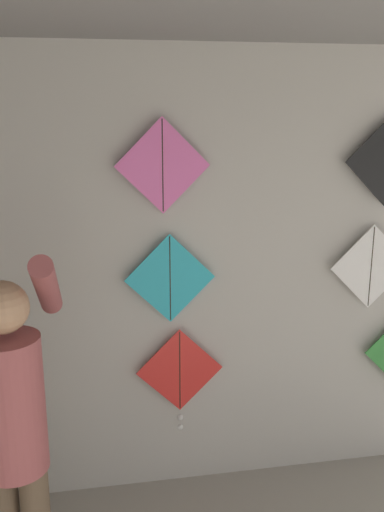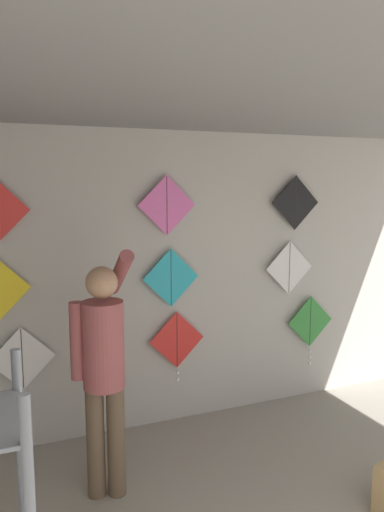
{
  "view_description": "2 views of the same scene",
  "coord_description": "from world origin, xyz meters",
  "px_view_note": "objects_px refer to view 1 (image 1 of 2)",
  "views": [
    {
      "loc": [
        -0.49,
        0.7,
        2.46
      ],
      "look_at": [
        0.05,
        3.71,
        1.64
      ],
      "focal_mm": 40.0,
      "sensor_mm": 36.0,
      "label": 1
    },
    {
      "loc": [
        -1.61,
        -0.36,
        2.33
      ],
      "look_at": [
        0.07,
        3.71,
        1.67
      ],
      "focal_mm": 35.0,
      "sensor_mm": 36.0,
      "label": 2
    }
  ],
  "objects_px": {
    "shopkeeper": "(13,428)",
    "kite_1": "(180,374)",
    "kite_4": "(170,279)",
    "kite_7": "(163,166)",
    "kite_5": "(371,267)"
  },
  "relations": [
    {
      "from": "kite_4",
      "to": "kite_5",
      "type": "xyz_separation_m",
      "value": [
        1.3,
        0.0,
        0.01
      ]
    },
    {
      "from": "shopkeeper",
      "to": "kite_1",
      "type": "xyz_separation_m",
      "value": [
        0.9,
        0.86,
        -0.24
      ]
    },
    {
      "from": "shopkeeper",
      "to": "kite_4",
      "type": "xyz_separation_m",
      "value": [
        0.84,
        0.86,
        0.4
      ]
    },
    {
      "from": "shopkeeper",
      "to": "kite_5",
      "type": "height_order",
      "value": "shopkeeper"
    },
    {
      "from": "kite_1",
      "to": "kite_7",
      "type": "bearing_deg",
      "value": 179.57
    },
    {
      "from": "kite_1",
      "to": "kite_7",
      "type": "relative_size",
      "value": 1.25
    },
    {
      "from": "kite_4",
      "to": "kite_5",
      "type": "distance_m",
      "value": 1.3
    },
    {
      "from": "kite_4",
      "to": "kite_7",
      "type": "distance_m",
      "value": 0.68
    },
    {
      "from": "shopkeeper",
      "to": "kite_7",
      "type": "xyz_separation_m",
      "value": [
        0.81,
        0.86,
        1.07
      ]
    },
    {
      "from": "shopkeeper",
      "to": "kite_1",
      "type": "bearing_deg",
      "value": 60.7
    },
    {
      "from": "kite_1",
      "to": "kite_4",
      "type": "xyz_separation_m",
      "value": [
        -0.06,
        0.0,
        0.63
      ]
    },
    {
      "from": "kite_5",
      "to": "kite_7",
      "type": "xyz_separation_m",
      "value": [
        -1.34,
        0.0,
        0.67
      ]
    },
    {
      "from": "kite_5",
      "to": "kite_7",
      "type": "height_order",
      "value": "kite_7"
    },
    {
      "from": "kite_1",
      "to": "kite_4",
      "type": "relative_size",
      "value": 1.25
    },
    {
      "from": "kite_4",
      "to": "shopkeeper",
      "type": "bearing_deg",
      "value": -134.27
    }
  ]
}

